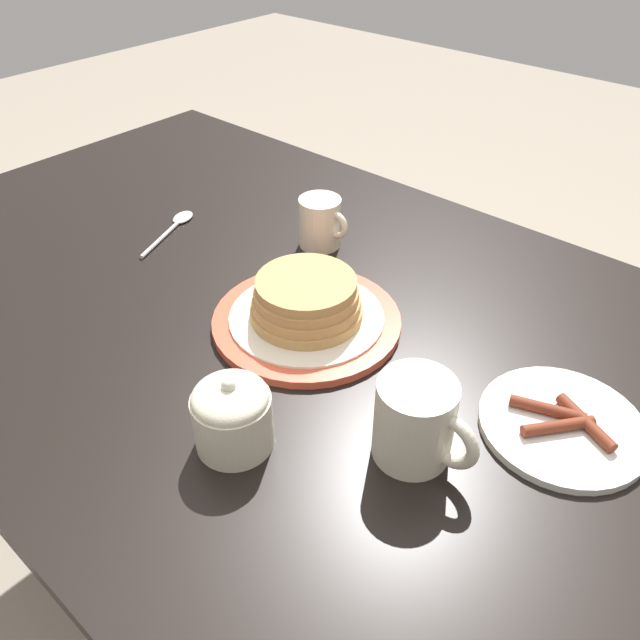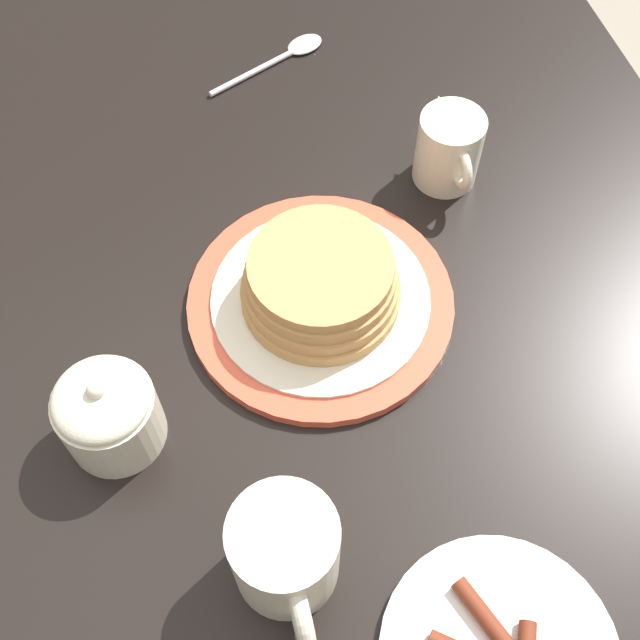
{
  "view_description": "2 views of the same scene",
  "coord_description": "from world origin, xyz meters",
  "px_view_note": "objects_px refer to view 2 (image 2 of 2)",
  "views": [
    {
      "loc": [
        0.51,
        -0.51,
        1.31
      ],
      "look_at": [
        0.07,
        -0.02,
        0.79
      ],
      "focal_mm": 35.0,
      "sensor_mm": 36.0,
      "label": 1
    },
    {
      "loc": [
        0.45,
        -0.12,
        1.44
      ],
      "look_at": [
        0.07,
        -0.02,
        0.79
      ],
      "focal_mm": 45.0,
      "sensor_mm": 36.0,
      "label": 2
    }
  ],
  "objects_px": {
    "pancake_plate": "(321,291)",
    "sugar_bowl": "(108,412)",
    "creamer_pitcher": "(449,147)",
    "coffee_mug": "(286,555)",
    "spoon": "(287,54)"
  },
  "relations": [
    {
      "from": "coffee_mug",
      "to": "spoon",
      "type": "xyz_separation_m",
      "value": [
        -0.61,
        0.15,
        -0.05
      ]
    },
    {
      "from": "spoon",
      "to": "coffee_mug",
      "type": "bearing_deg",
      "value": -13.8
    },
    {
      "from": "coffee_mug",
      "to": "spoon",
      "type": "relative_size",
      "value": 0.74
    },
    {
      "from": "spoon",
      "to": "pancake_plate",
      "type": "bearing_deg",
      "value": -8.6
    },
    {
      "from": "coffee_mug",
      "to": "sugar_bowl",
      "type": "distance_m",
      "value": 0.2
    },
    {
      "from": "pancake_plate",
      "to": "creamer_pitcher",
      "type": "distance_m",
      "value": 0.22
    },
    {
      "from": "creamer_pitcher",
      "to": "coffee_mug",
      "type": "bearing_deg",
      "value": -35.86
    },
    {
      "from": "pancake_plate",
      "to": "coffee_mug",
      "type": "bearing_deg",
      "value": -21.07
    },
    {
      "from": "creamer_pitcher",
      "to": "sugar_bowl",
      "type": "relative_size",
      "value": 1.11
    },
    {
      "from": "pancake_plate",
      "to": "sugar_bowl",
      "type": "bearing_deg",
      "value": -68.51
    },
    {
      "from": "creamer_pitcher",
      "to": "spoon",
      "type": "distance_m",
      "value": 0.26
    },
    {
      "from": "creamer_pitcher",
      "to": "spoon",
      "type": "height_order",
      "value": "creamer_pitcher"
    },
    {
      "from": "pancake_plate",
      "to": "sugar_bowl",
      "type": "relative_size",
      "value": 2.74
    },
    {
      "from": "pancake_plate",
      "to": "spoon",
      "type": "relative_size",
      "value": 1.61
    },
    {
      "from": "coffee_mug",
      "to": "creamer_pitcher",
      "type": "bearing_deg",
      "value": 144.14
    }
  ]
}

